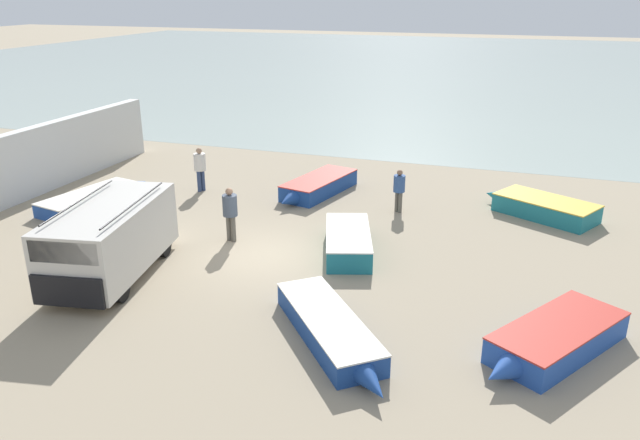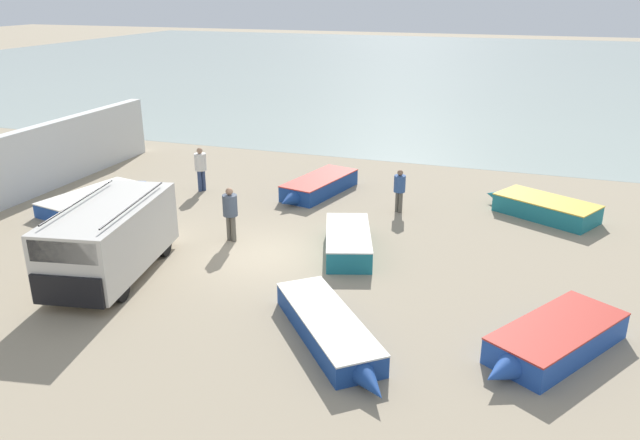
# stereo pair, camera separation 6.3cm
# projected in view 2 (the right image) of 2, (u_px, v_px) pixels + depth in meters

# --- Properties ---
(ground_plane) EXTENTS (200.00, 200.00, 0.00)m
(ground_plane) POSITION_uv_depth(u_px,v_px,m) (265.00, 255.00, 19.29)
(ground_plane) COLOR gray
(sea_water) EXTENTS (120.00, 80.00, 0.01)m
(sea_water) POSITION_uv_depth(u_px,v_px,m) (464.00, 66.00, 65.37)
(sea_water) COLOR #99A89E
(sea_water) RESTS_ON ground_plane
(harbor_wall) EXTENTS (0.50, 17.62, 2.64)m
(harbor_wall) POSITION_uv_depth(u_px,v_px,m) (0.00, 173.00, 23.06)
(harbor_wall) COLOR silver
(harbor_wall) RESTS_ON ground_plane
(parked_van) EXTENTS (2.88, 5.18, 2.22)m
(parked_van) POSITION_uv_depth(u_px,v_px,m) (110.00, 237.00, 17.54)
(parked_van) COLOR beige
(parked_van) RESTS_ON ground_plane
(fishing_rowboat_0) EXTENTS (4.22, 3.07, 0.67)m
(fishing_rowboat_0) POSITION_uv_depth(u_px,v_px,m) (543.00, 207.00, 22.43)
(fishing_rowboat_0) COLOR #1E757F
(fishing_rowboat_0) RESTS_ON ground_plane
(fishing_rowboat_1) EXTENTS (2.28, 4.88, 0.54)m
(fishing_rowboat_1) POSITION_uv_depth(u_px,v_px,m) (94.00, 198.00, 23.61)
(fishing_rowboat_1) COLOR #234CA3
(fishing_rowboat_1) RESTS_ON ground_plane
(fishing_rowboat_2) EXTENTS (2.31, 4.17, 0.68)m
(fishing_rowboat_2) POSITION_uv_depth(u_px,v_px,m) (348.00, 240.00, 19.54)
(fishing_rowboat_2) COLOR #1E757F
(fishing_rowboat_2) RESTS_ON ground_plane
(fishing_rowboat_3) EXTENTS (3.83, 4.38, 0.57)m
(fishing_rowboat_3) POSITION_uv_depth(u_px,v_px,m) (330.00, 330.00, 14.51)
(fishing_rowboat_3) COLOR navy
(fishing_rowboat_3) RESTS_ON ground_plane
(fishing_rowboat_4) EXTENTS (2.26, 4.62, 0.65)m
(fishing_rowboat_4) POSITION_uv_depth(u_px,v_px,m) (318.00, 186.00, 24.85)
(fishing_rowboat_4) COLOR navy
(fishing_rowboat_4) RESTS_ON ground_plane
(fishing_rowboat_5) EXTENTS (3.21, 4.24, 0.65)m
(fishing_rowboat_5) POSITION_uv_depth(u_px,v_px,m) (553.00, 340.00, 14.02)
(fishing_rowboat_5) COLOR #234CA3
(fishing_rowboat_5) RESTS_ON ground_plane
(fisherman_0) EXTENTS (0.42, 0.42, 1.60)m
(fisherman_0) POSITION_uv_depth(u_px,v_px,m) (400.00, 187.00, 22.63)
(fisherman_0) COLOR #5B564C
(fisherman_0) RESTS_ON ground_plane
(fisherman_1) EXTENTS (0.47, 0.47, 1.81)m
(fisherman_1) POSITION_uv_depth(u_px,v_px,m) (230.00, 209.00, 19.98)
(fisherman_1) COLOR #5B564C
(fisherman_1) RESTS_ON ground_plane
(fisherman_2) EXTENTS (0.47, 0.47, 1.79)m
(fisherman_2) POSITION_uv_depth(u_px,v_px,m) (201.00, 165.00, 24.97)
(fisherman_2) COLOR navy
(fisherman_2) RESTS_ON ground_plane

